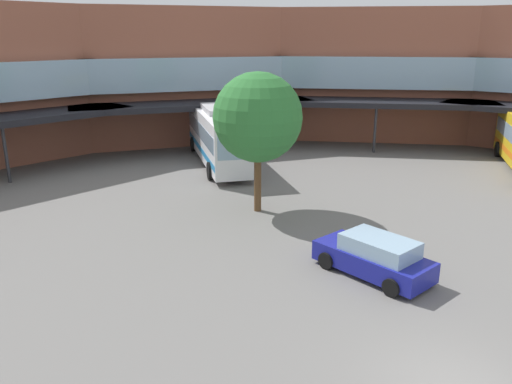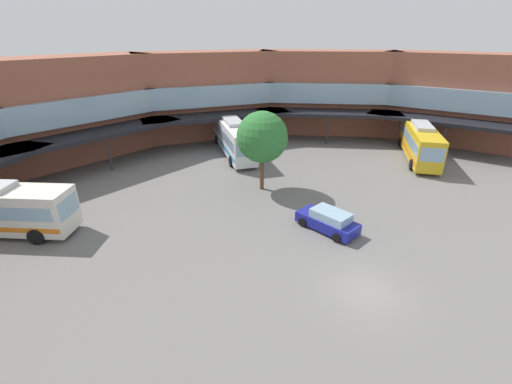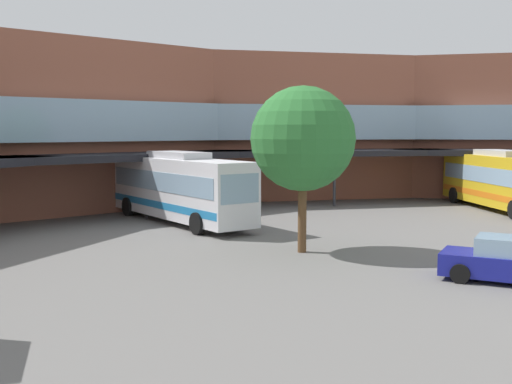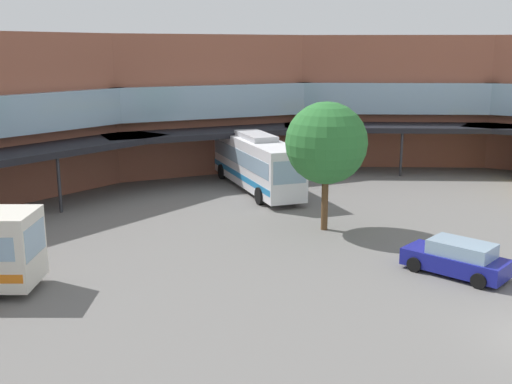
{
  "view_description": "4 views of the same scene",
  "coord_description": "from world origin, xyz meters",
  "px_view_note": "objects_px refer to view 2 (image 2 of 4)",
  "views": [
    {
      "loc": [
        -10.07,
        -6.47,
        8.6
      ],
      "look_at": [
        2.23,
        12.68,
        1.57
      ],
      "focal_mm": 36.09,
      "sensor_mm": 36.0,
      "label": 1
    },
    {
      "loc": [
        -13.41,
        -8.85,
        12.83
      ],
      "look_at": [
        -1.27,
        8.55,
        3.02
      ],
      "focal_mm": 24.48,
      "sensor_mm": 36.0,
      "label": 2
    },
    {
      "loc": [
        -18.57,
        0.79,
        5.11
      ],
      "look_at": [
        -0.88,
        13.56,
        2.91
      ],
      "focal_mm": 43.55,
      "sensor_mm": 36.0,
      "label": 3
    },
    {
      "loc": [
        -19.59,
        -8.49,
        9.67
      ],
      "look_at": [
        -1.93,
        13.58,
        2.98
      ],
      "focal_mm": 43.19,
      "sensor_mm": 36.0,
      "label": 4
    }
  ],
  "objects_px": {
    "bus_0": "(233,137)",
    "plaza_tree": "(262,137)",
    "bus_3": "(420,141)",
    "parked_car": "(328,221)"
  },
  "relations": [
    {
      "from": "bus_0",
      "to": "plaza_tree",
      "type": "xyz_separation_m",
      "value": [
        -3.16,
        -9.9,
        2.75
      ]
    },
    {
      "from": "bus_3",
      "to": "plaza_tree",
      "type": "distance_m",
      "value": 19.47
    },
    {
      "from": "parked_car",
      "to": "plaza_tree",
      "type": "xyz_separation_m",
      "value": [
        0.34,
        8.44,
        3.99
      ]
    },
    {
      "from": "bus_0",
      "to": "bus_3",
      "type": "xyz_separation_m",
      "value": [
        15.86,
        -12.96,
        -0.04
      ]
    },
    {
      "from": "parked_car",
      "to": "plaza_tree",
      "type": "bearing_deg",
      "value": -11.37
    },
    {
      "from": "bus_0",
      "to": "bus_3",
      "type": "height_order",
      "value": "bus_0"
    },
    {
      "from": "bus_0",
      "to": "plaza_tree",
      "type": "bearing_deg",
      "value": 1.05
    },
    {
      "from": "bus_0",
      "to": "parked_car",
      "type": "xyz_separation_m",
      "value": [
        -3.5,
        -18.34,
        -1.24
      ]
    },
    {
      "from": "parked_car",
      "to": "plaza_tree",
      "type": "height_order",
      "value": "plaza_tree"
    },
    {
      "from": "bus_0",
      "to": "plaza_tree",
      "type": "relative_size",
      "value": 1.77
    }
  ]
}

